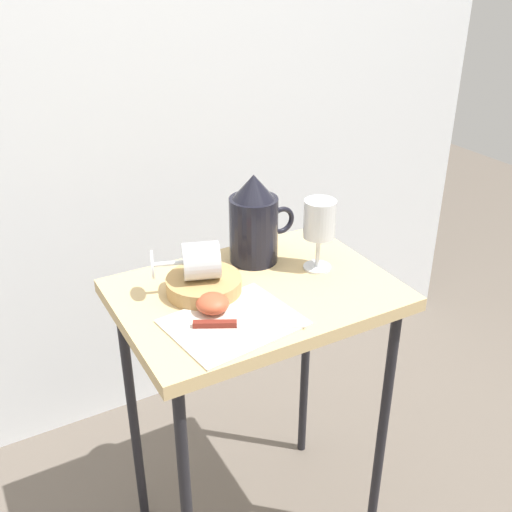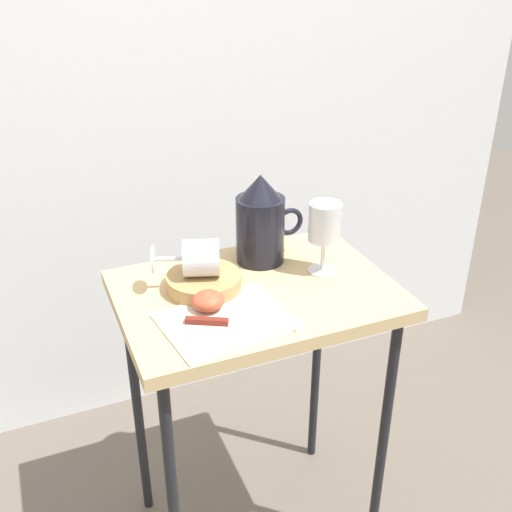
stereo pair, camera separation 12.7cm
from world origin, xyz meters
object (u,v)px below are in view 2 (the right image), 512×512
basket_tray (204,282)px  wine_glass_tipped_near (199,258)px  apple_half_left (208,301)px  pitcher (261,227)px  table (256,320)px  wine_glass_upright (325,226)px  knife (224,323)px

basket_tray → wine_glass_tipped_near: wine_glass_tipped_near is taller
wine_glass_tipped_near → apple_half_left: bearing=-97.9°
pitcher → apple_half_left: 0.25m
table → wine_glass_upright: 0.26m
table → basket_tray: 0.15m
table → apple_half_left: bearing=-161.6°
basket_tray → wine_glass_tipped_near: bearing=142.9°
wine_glass_upright → apple_half_left: wine_glass_upright is taller
wine_glass_tipped_near → apple_half_left: wine_glass_tipped_near is taller
basket_tray → pitcher: pitcher is taller
apple_half_left → table: bearing=18.4°
wine_glass_upright → apple_half_left: 0.31m
basket_tray → wine_glass_upright: bearing=-5.9°
wine_glass_upright → wine_glass_tipped_near: (-0.28, 0.03, -0.04)m
table → pitcher: pitcher is taller
pitcher → wine_glass_upright: size_ratio=1.27×
pitcher → knife: bearing=-127.3°
apple_half_left → knife: bearing=-81.9°
basket_tray → apple_half_left: 0.08m
wine_glass_upright → table: bearing=-175.2°
wine_glass_upright → wine_glass_tipped_near: size_ratio=1.07×
basket_tray → knife: size_ratio=0.80×
wine_glass_tipped_near → table: bearing=-23.1°
basket_tray → wine_glass_upright: 0.29m
wine_glass_upright → knife: bearing=-156.5°
table → pitcher: (0.06, 0.12, 0.17)m
pitcher → apple_half_left: (-0.18, -0.16, -0.06)m
basket_tray → knife: (-0.01, -0.15, -0.01)m
table → apple_half_left: size_ratio=10.95×
wine_glass_upright → wine_glass_tipped_near: bearing=173.3°
pitcher → wine_glass_upright: (0.11, -0.11, 0.03)m
pitcher → apple_half_left: pitcher is taller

